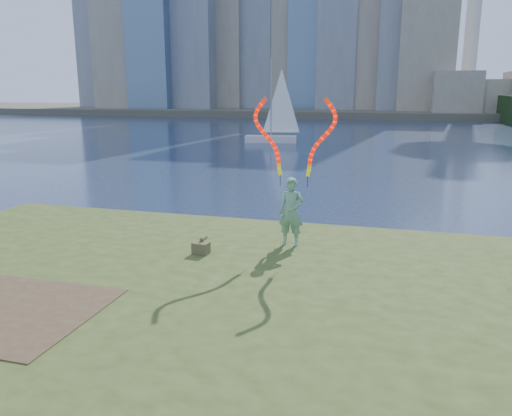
% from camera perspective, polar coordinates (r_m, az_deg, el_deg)
% --- Properties ---
extents(ground, '(320.00, 320.00, 0.00)m').
position_cam_1_polar(ground, '(12.29, -7.71, -10.10)').
color(ground, '#1A2742').
rests_on(ground, ground).
extents(grassy_knoll, '(20.00, 18.00, 0.80)m').
position_cam_1_polar(grassy_knoll, '(10.28, -12.91, -13.13)').
color(grassy_knoll, '#374619').
rests_on(grassy_knoll, ground).
extents(dirt_patch, '(3.20, 3.00, 0.02)m').
position_cam_1_polar(dirt_patch, '(10.63, -26.13, -10.54)').
color(dirt_patch, '#47331E').
rests_on(dirt_patch, grassy_knoll).
extents(far_shore, '(320.00, 40.00, 1.20)m').
position_cam_1_polar(far_shore, '(105.51, 13.29, 10.69)').
color(far_shore, '#4D4839').
rests_on(far_shore, ground).
extents(woman_with_ribbons, '(2.13, 0.45, 4.19)m').
position_cam_1_polar(woman_with_ribbons, '(13.14, 4.14, 1.57)').
color(woman_with_ribbons, '#186827').
rests_on(woman_with_ribbons, grassy_knoll).
extents(canvas_bag, '(0.43, 0.49, 0.40)m').
position_cam_1_polar(canvas_bag, '(12.79, -6.29, -4.50)').
color(canvas_bag, '#4E4D28').
rests_on(canvas_bag, grassy_knoll).
extents(sailboat, '(5.17, 2.37, 7.75)m').
position_cam_1_polar(sailboat, '(47.60, 2.03, 9.09)').
color(sailboat, silver).
rests_on(sailboat, ground).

